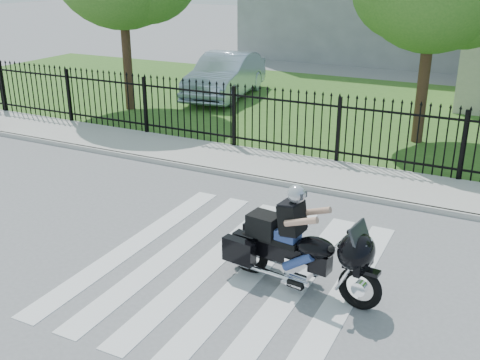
% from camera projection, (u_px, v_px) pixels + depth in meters
% --- Properties ---
extents(ground, '(120.00, 120.00, 0.00)m').
position_uv_depth(ground, '(230.00, 268.00, 9.66)').
color(ground, slate).
rests_on(ground, ground).
extents(crosswalk, '(5.00, 5.50, 0.01)m').
position_uv_depth(crosswalk, '(230.00, 268.00, 9.66)').
color(crosswalk, silver).
rests_on(crosswalk, ground).
extents(sidewalk, '(40.00, 2.00, 0.12)m').
position_uv_depth(sidewalk, '(324.00, 174.00, 13.81)').
color(sidewalk, '#ADAAA3').
rests_on(sidewalk, ground).
extents(curb, '(40.00, 0.12, 0.12)m').
position_uv_depth(curb, '(310.00, 188.00, 12.98)').
color(curb, '#ADAAA3').
rests_on(curb, ground).
extents(grass_strip, '(40.00, 12.00, 0.02)m').
position_uv_depth(grass_strip, '(388.00, 114.00, 19.67)').
color(grass_strip, '#325A1F').
rests_on(grass_strip, ground).
extents(iron_fence, '(26.00, 0.04, 1.80)m').
position_uv_depth(iron_fence, '(338.00, 131.00, 14.34)').
color(iron_fence, black).
rests_on(iron_fence, ground).
extents(motorcycle_rider, '(2.71, 1.07, 1.79)m').
position_uv_depth(motorcycle_rider, '(298.00, 246.00, 8.86)').
color(motorcycle_rider, black).
rests_on(motorcycle_rider, ground).
extents(parked_car, '(2.49, 5.32, 1.69)m').
position_uv_depth(parked_car, '(225.00, 76.00, 21.80)').
color(parked_car, '#A4B6CE').
rests_on(parked_car, grass_strip).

